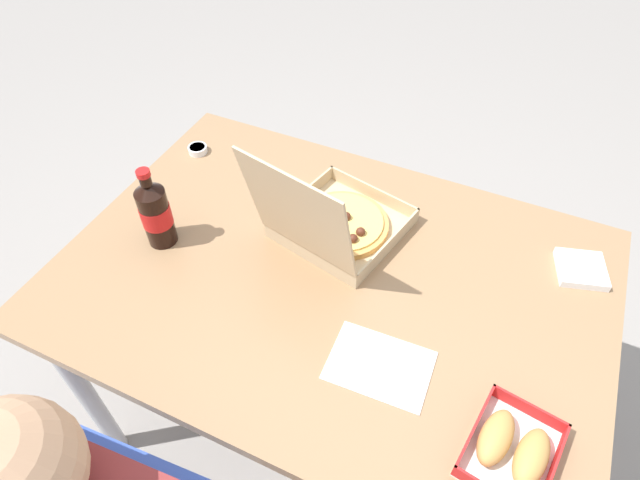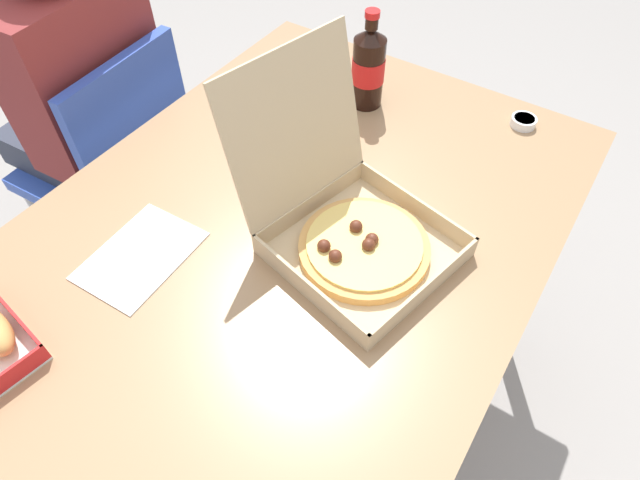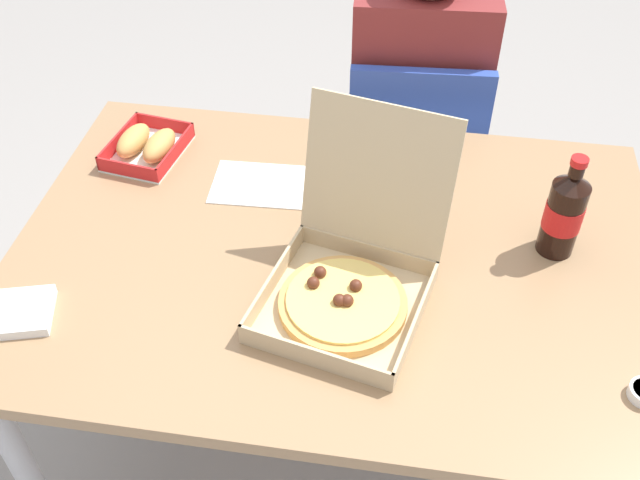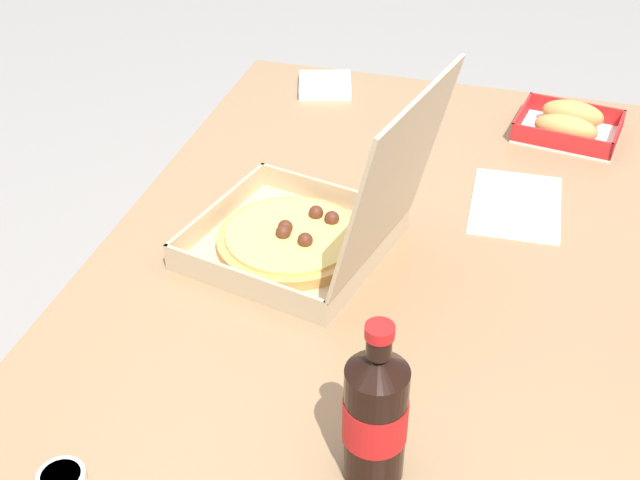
# 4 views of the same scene
# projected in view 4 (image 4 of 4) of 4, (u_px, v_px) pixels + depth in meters

# --- Properties ---
(dining_table) EXTENTS (1.28, 0.90, 0.74)m
(dining_table) POSITION_uv_depth(u_px,v_px,m) (387.00, 289.00, 1.40)
(dining_table) COLOR #997551
(dining_table) RESTS_ON ground_plane
(pizza_box_open) EXTENTS (0.35, 0.40, 0.32)m
(pizza_box_open) POSITION_uv_depth(u_px,v_px,m) (309.00, 230.00, 1.32)
(pizza_box_open) COLOR tan
(pizza_box_open) RESTS_ON dining_table
(bread_side_box) EXTENTS (0.18, 0.21, 0.06)m
(bread_side_box) POSITION_uv_depth(u_px,v_px,m) (569.00, 124.00, 1.65)
(bread_side_box) COLOR white
(bread_side_box) RESTS_ON dining_table
(cola_bottle) EXTENTS (0.07, 0.07, 0.22)m
(cola_bottle) POSITION_uv_depth(u_px,v_px,m) (375.00, 414.00, 0.95)
(cola_bottle) COLOR black
(cola_bottle) RESTS_ON dining_table
(paper_menu) EXTENTS (0.22, 0.16, 0.00)m
(paper_menu) POSITION_uv_depth(u_px,v_px,m) (516.00, 205.00, 1.47)
(paper_menu) COLOR white
(paper_menu) RESTS_ON dining_table
(napkin_pile) EXTENTS (0.14, 0.14, 0.02)m
(napkin_pile) POSITION_uv_depth(u_px,v_px,m) (325.00, 85.00, 1.83)
(napkin_pile) COLOR white
(napkin_pile) RESTS_ON dining_table
(dipping_sauce_cup) EXTENTS (0.06, 0.06, 0.02)m
(dipping_sauce_cup) POSITION_uv_depth(u_px,v_px,m) (62.00, 480.00, 0.98)
(dipping_sauce_cup) COLOR white
(dipping_sauce_cup) RESTS_ON dining_table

